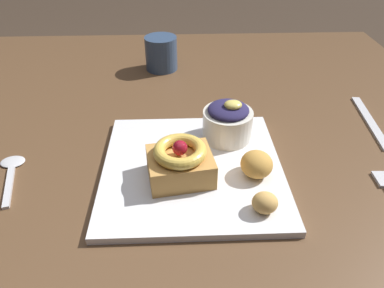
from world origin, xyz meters
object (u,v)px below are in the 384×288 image
object	(u,v)px
fritter_middle	(265,203)
coffee_mug	(162,53)
berry_ramekin	(228,121)
front_plate	(192,168)
spoon	(11,172)
knife	(370,122)
cake_slice	(180,162)
fritter_front	(257,164)

from	to	relation	value
fritter_middle	coffee_mug	distance (m)	0.53
berry_ramekin	coffee_mug	world-z (taller)	berry_ramekin
front_plate	spoon	size ratio (longest dim) A/B	2.29
knife	coffee_mug	bearing A→B (deg)	62.85
spoon	coffee_mug	size ratio (longest dim) A/B	1.54
berry_ramekin	fritter_middle	distance (m)	0.18
front_plate	cake_slice	distance (m)	0.05
berry_ramekin	knife	xyz separation A→B (m)	(0.29, 0.06, -0.04)
berry_ramekin	fritter_middle	world-z (taller)	berry_ramekin
berry_ramekin	spoon	bearing A→B (deg)	-168.80
berry_ramekin	coffee_mug	size ratio (longest dim) A/B	1.07
cake_slice	fritter_front	xyz separation A→B (m)	(0.12, 0.00, -0.01)
cake_slice	coffee_mug	size ratio (longest dim) A/B	1.32
fritter_front	fritter_middle	bearing A→B (deg)	-91.75
coffee_mug	cake_slice	bearing A→B (deg)	-84.68
fritter_front	spoon	distance (m)	0.39
front_plate	coffee_mug	bearing A→B (deg)	98.41
fritter_front	coffee_mug	size ratio (longest dim) A/B	0.64
front_plate	coffee_mug	world-z (taller)	coffee_mug
front_plate	berry_ramekin	xyz separation A→B (m)	(0.06, 0.08, 0.04)
cake_slice	berry_ramekin	bearing A→B (deg)	51.39
spoon	knife	bearing A→B (deg)	-93.77
fritter_front	knife	xyz separation A→B (m)	(0.26, 0.16, -0.03)
knife	coffee_mug	distance (m)	0.49
cake_slice	front_plate	bearing A→B (deg)	54.28
cake_slice	berry_ramekin	world-z (taller)	berry_ramekin
spoon	fritter_middle	bearing A→B (deg)	-120.48
spoon	coffee_mug	xyz separation A→B (m)	(0.23, 0.39, 0.04)
fritter_front	fritter_middle	distance (m)	0.08
front_plate	knife	distance (m)	0.38
coffee_mug	knife	bearing A→B (deg)	-33.14
knife	coffee_mug	size ratio (longest dim) A/B	2.35
cake_slice	berry_ramekin	xyz separation A→B (m)	(0.08, 0.10, 0.00)
knife	spoon	bearing A→B (deg)	107.02
cake_slice	knife	xyz separation A→B (m)	(0.37, 0.16, -0.04)
front_plate	fritter_middle	bearing A→B (deg)	-47.04
berry_ramekin	fritter_front	xyz separation A→B (m)	(0.03, -0.10, -0.01)
fritter_middle	spoon	xyz separation A→B (m)	(-0.39, 0.11, -0.02)
cake_slice	spoon	distance (m)	0.28
front_plate	fritter_front	size ratio (longest dim) A/B	5.55
berry_ramekin	front_plate	bearing A→B (deg)	-129.56
cake_slice	spoon	size ratio (longest dim) A/B	0.86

